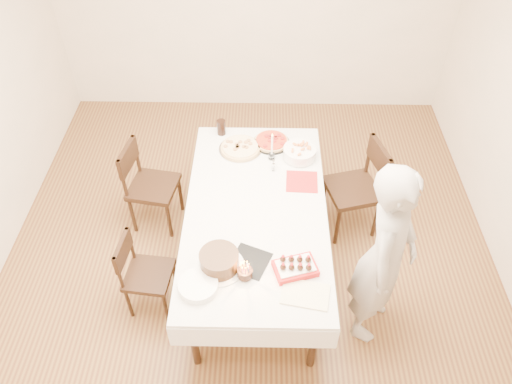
{
  "coord_description": "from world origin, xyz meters",
  "views": [
    {
      "loc": [
        0.11,
        -2.84,
        3.69
      ],
      "look_at": [
        0.06,
        -0.07,
        0.94
      ],
      "focal_mm": 35.0,
      "sensor_mm": 36.0,
      "label": 1
    }
  ],
  "objects_px": {
    "birthday_cake": "(245,270)",
    "dining_table": "(256,239)",
    "chair_right_savory": "(353,190)",
    "chair_left_savory": "(153,187)",
    "cola_glass": "(221,127)",
    "taper_candle": "(272,146)",
    "pasta_bowl": "(300,153)",
    "strawberry_box": "(295,267)",
    "chair_left_dessert": "(149,275)",
    "pizza_pepperoni": "(271,141)",
    "layer_cake": "(219,261)",
    "person": "(385,257)",
    "pizza_white": "(240,148)"
  },
  "relations": [
    {
      "from": "layer_cake",
      "to": "strawberry_box",
      "type": "height_order",
      "value": "layer_cake"
    },
    {
      "from": "dining_table",
      "to": "pasta_bowl",
      "type": "relative_size",
      "value": 7.3
    },
    {
      "from": "chair_left_savory",
      "to": "pasta_bowl",
      "type": "distance_m",
      "value": 1.39
    },
    {
      "from": "person",
      "to": "taper_candle",
      "type": "xyz_separation_m",
      "value": [
        -0.81,
        1.16,
        0.06
      ]
    },
    {
      "from": "chair_left_savory",
      "to": "pasta_bowl",
      "type": "bearing_deg",
      "value": -165.97
    },
    {
      "from": "pasta_bowl",
      "to": "strawberry_box",
      "type": "relative_size",
      "value": 0.97
    },
    {
      "from": "chair_left_savory",
      "to": "cola_glass",
      "type": "relative_size",
      "value": 5.99
    },
    {
      "from": "dining_table",
      "to": "chair_left_dessert",
      "type": "relative_size",
      "value": 2.77
    },
    {
      "from": "dining_table",
      "to": "chair_left_dessert",
      "type": "height_order",
      "value": "chair_left_dessert"
    },
    {
      "from": "chair_left_savory",
      "to": "layer_cake",
      "type": "relative_size",
      "value": 2.47
    },
    {
      "from": "chair_left_dessert",
      "to": "person",
      "type": "distance_m",
      "value": 1.85
    },
    {
      "from": "taper_candle",
      "to": "strawberry_box",
      "type": "relative_size",
      "value": 0.95
    },
    {
      "from": "dining_table",
      "to": "chair_right_savory",
      "type": "distance_m",
      "value": 1.02
    },
    {
      "from": "birthday_cake",
      "to": "chair_left_savory",
      "type": "bearing_deg",
      "value": 126.65
    },
    {
      "from": "pizza_white",
      "to": "pizza_pepperoni",
      "type": "height_order",
      "value": "same"
    },
    {
      "from": "chair_right_savory",
      "to": "birthday_cake",
      "type": "height_order",
      "value": "chair_right_savory"
    },
    {
      "from": "person",
      "to": "cola_glass",
      "type": "relative_size",
      "value": 11.12
    },
    {
      "from": "chair_left_savory",
      "to": "taper_candle",
      "type": "distance_m",
      "value": 1.18
    },
    {
      "from": "pizza_pepperoni",
      "to": "taper_candle",
      "type": "distance_m",
      "value": 0.25
    },
    {
      "from": "chair_left_savory",
      "to": "layer_cake",
      "type": "xyz_separation_m",
      "value": [
        0.71,
        -1.13,
        0.37
      ]
    },
    {
      "from": "chair_left_savory",
      "to": "taper_candle",
      "type": "relative_size",
      "value": 3.15
    },
    {
      "from": "pizza_pepperoni",
      "to": "strawberry_box",
      "type": "relative_size",
      "value": 1.13
    },
    {
      "from": "pizza_pepperoni",
      "to": "layer_cake",
      "type": "distance_m",
      "value": 1.47
    },
    {
      "from": "chair_left_savory",
      "to": "birthday_cake",
      "type": "distance_m",
      "value": 1.55
    },
    {
      "from": "taper_candle",
      "to": "birthday_cake",
      "type": "distance_m",
      "value": 1.31
    },
    {
      "from": "person",
      "to": "pasta_bowl",
      "type": "relative_size",
      "value": 5.7
    },
    {
      "from": "cola_glass",
      "to": "layer_cake",
      "type": "relative_size",
      "value": 0.41
    },
    {
      "from": "person",
      "to": "pizza_white",
      "type": "height_order",
      "value": "person"
    },
    {
      "from": "dining_table",
      "to": "layer_cake",
      "type": "distance_m",
      "value": 0.78
    },
    {
      "from": "pizza_pepperoni",
      "to": "cola_glass",
      "type": "relative_size",
      "value": 2.28
    },
    {
      "from": "person",
      "to": "taper_candle",
      "type": "distance_m",
      "value": 1.42
    },
    {
      "from": "taper_candle",
      "to": "layer_cake",
      "type": "height_order",
      "value": "taper_candle"
    },
    {
      "from": "strawberry_box",
      "to": "taper_candle",
      "type": "bearing_deg",
      "value": 97.63
    },
    {
      "from": "pizza_pepperoni",
      "to": "strawberry_box",
      "type": "height_order",
      "value": "strawberry_box"
    },
    {
      "from": "chair_left_dessert",
      "to": "layer_cake",
      "type": "relative_size",
      "value": 2.12
    },
    {
      "from": "pizza_pepperoni",
      "to": "birthday_cake",
      "type": "height_order",
      "value": "birthday_cake"
    },
    {
      "from": "dining_table",
      "to": "chair_right_savory",
      "type": "xyz_separation_m",
      "value": [
        0.88,
        0.52,
        0.1
      ]
    },
    {
      "from": "dining_table",
      "to": "pizza_pepperoni",
      "type": "height_order",
      "value": "pizza_pepperoni"
    },
    {
      "from": "person",
      "to": "chair_right_savory",
      "type": "bearing_deg",
      "value": 26.93
    },
    {
      "from": "dining_table",
      "to": "layer_cake",
      "type": "bearing_deg",
      "value": -113.45
    },
    {
      "from": "pizza_pepperoni",
      "to": "cola_glass",
      "type": "xyz_separation_m",
      "value": [
        -0.47,
        0.14,
        0.05
      ]
    },
    {
      "from": "layer_cake",
      "to": "person",
      "type": "bearing_deg",
      "value": 2.25
    },
    {
      "from": "taper_candle",
      "to": "pasta_bowl",
      "type": "bearing_deg",
      "value": 4.58
    },
    {
      "from": "pasta_bowl",
      "to": "chair_right_savory",
      "type": "bearing_deg",
      "value": -14.48
    },
    {
      "from": "chair_left_savory",
      "to": "cola_glass",
      "type": "bearing_deg",
      "value": -135.54
    },
    {
      "from": "layer_cake",
      "to": "chair_right_savory",
      "type": "bearing_deg",
      "value": 44.17
    },
    {
      "from": "birthday_cake",
      "to": "dining_table",
      "type": "bearing_deg",
      "value": 84.27
    },
    {
      "from": "chair_left_dessert",
      "to": "pasta_bowl",
      "type": "height_order",
      "value": "pasta_bowl"
    },
    {
      "from": "chair_left_dessert",
      "to": "person",
      "type": "xyz_separation_m",
      "value": [
        1.79,
        -0.13,
        0.45
      ]
    },
    {
      "from": "chair_left_dessert",
      "to": "pizza_white",
      "type": "height_order",
      "value": "pizza_white"
    }
  ]
}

